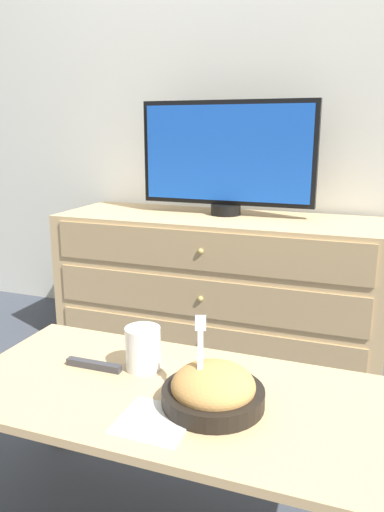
{
  "coord_description": "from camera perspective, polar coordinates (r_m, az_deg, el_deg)",
  "views": [
    {
      "loc": [
        0.55,
        -2.35,
        0.98
      ],
      "look_at": [
        0.09,
        -1.1,
        0.64
      ],
      "focal_mm": 35.0,
      "sensor_mm": 36.0,
      "label": 1
    }
  ],
  "objects": [
    {
      "name": "takeout_bowl",
      "position": [
        1.12,
        2.43,
        -15.06
      ],
      "size": [
        0.23,
        0.23,
        0.19
      ],
      "color": "black",
      "rests_on": "coffee_table"
    },
    {
      "name": "ground_plane",
      "position": [
        2.6,
        6.71,
        -7.86
      ],
      "size": [
        12.0,
        12.0,
        0.0
      ],
      "primitive_type": "plane",
      "color": "#383D47"
    },
    {
      "name": "napkin",
      "position": [
        1.09,
        -4.32,
        -18.29
      ],
      "size": [
        0.15,
        0.15,
        0.0
      ],
      "color": "white",
      "rests_on": "coffee_table"
    },
    {
      "name": "tv",
      "position": [
        2.23,
        4.0,
        11.34
      ],
      "size": [
        0.78,
        0.13,
        0.5
      ],
      "color": "black",
      "rests_on": "dresser"
    },
    {
      "name": "drink_cup",
      "position": [
        1.28,
        -5.61,
        -10.73
      ],
      "size": [
        0.09,
        0.09,
        0.11
      ],
      "color": "#9E6638",
      "rests_on": "coffee_table"
    },
    {
      "name": "wall_back",
      "position": [
        2.46,
        7.8,
        21.72
      ],
      "size": [
        12.0,
        0.05,
        2.6
      ],
      "color": "silver",
      "rests_on": "ground_plane"
    },
    {
      "name": "remote_control",
      "position": [
        1.31,
        -11.16,
        -12.12
      ],
      "size": [
        0.15,
        0.02,
        0.02
      ],
      "color": "#38383D",
      "rests_on": "coffee_table"
    },
    {
      "name": "dresser",
      "position": [
        2.28,
        3.04,
        -3.0
      ],
      "size": [
        1.44,
        0.5,
        0.6
      ],
      "color": "tan",
      "rests_on": "ground_plane"
    },
    {
      "name": "coffee_table",
      "position": [
        1.22,
        -2.36,
        -17.31
      ],
      "size": [
        1.01,
        0.49,
        0.39
      ],
      "color": "tan",
      "rests_on": "ground_plane"
    }
  ]
}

